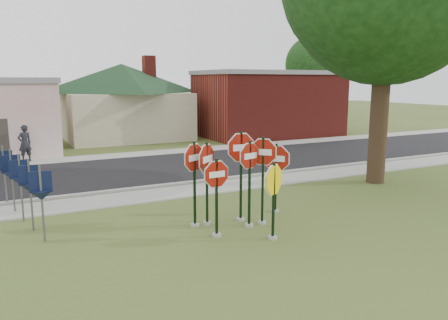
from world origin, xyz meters
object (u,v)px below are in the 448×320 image
stop_sign_center (250,172)px  stop_sign_yellow (274,192)px  stop_sign_left (217,189)px  pedestrian (25,143)px

stop_sign_center → stop_sign_yellow: bearing=-87.3°
stop_sign_yellow → stop_sign_left: 1.47m
stop_sign_center → stop_sign_yellow: size_ratio=1.19×
stop_sign_left → pedestrian: bearing=105.8°
stop_sign_left → pedestrian: stop_sign_left is taller
pedestrian → stop_sign_left: bearing=82.2°
stop_sign_center → stop_sign_left: bearing=-165.4°
stop_sign_left → stop_sign_yellow: bearing=-34.3°
stop_sign_center → pedestrian: bearing=110.6°
stop_sign_yellow → pedestrian: 15.44m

